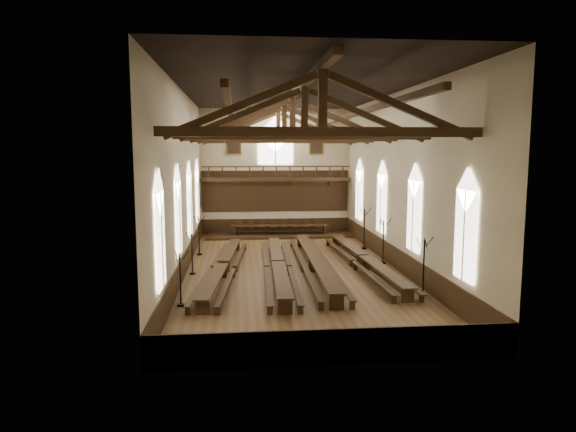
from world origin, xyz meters
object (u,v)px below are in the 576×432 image
(dais, at_px, (280,235))
(candelabrum_right_near, at_px, (423,278))
(candelabrum_left_mid, at_px, (192,261))
(candelabrum_left_near, at_px, (181,289))
(refectory_row_b, at_px, (278,264))
(candelabrum_right_mid, at_px, (383,250))
(refectory_row_c, at_px, (315,261))
(high_table, at_px, (280,226))
(refectory_row_a, at_px, (223,265))
(candelabrum_left_far, at_px, (199,243))
(refectory_row_d, at_px, (364,258))
(candelabrum_right_far, at_px, (364,236))

(dais, xyz_separation_m, candelabrum_right_near, (5.35, -17.00, 0.75))
(candelabrum_left_mid, bearing_deg, candelabrum_left_near, -90.00)
(candelabrum_left_mid, bearing_deg, refectory_row_b, -5.21)
(candelabrum_right_near, xyz_separation_m, candelabrum_right_mid, (0.00, 6.72, 0.01))
(candelabrum_left_near, bearing_deg, refectory_row_c, 40.94)
(high_table, height_order, candelabrum_left_mid, candelabrum_left_mid)
(refectory_row_a, relative_size, candelabrum_right_mid, 5.12)
(refectory_row_b, bearing_deg, candelabrum_right_mid, 17.06)
(candelabrum_left_far, bearing_deg, candelabrum_left_near, -90.00)
(refectory_row_b, bearing_deg, candelabrum_left_mid, 174.79)
(dais, height_order, candelabrum_left_far, candelabrum_left_far)
(refectory_row_c, height_order, high_table, high_table)
(refectory_row_a, height_order, candelabrum_left_far, candelabrum_left_far)
(refectory_row_a, relative_size, candelabrum_right_near, 5.17)
(refectory_row_d, height_order, dais, refectory_row_d)
(dais, relative_size, candelabrum_right_mid, 4.07)
(candelabrum_left_near, bearing_deg, candelabrum_left_mid, 90.00)
(refectory_row_c, height_order, candelabrum_right_mid, candelabrum_right_mid)
(high_table, bearing_deg, refectory_row_c, -84.85)
(dais, relative_size, candelabrum_right_far, 3.94)
(refectory_row_b, bearing_deg, candelabrum_left_near, -131.25)
(high_table, distance_m, candelabrum_right_near, 17.82)
(refectory_row_a, distance_m, candelabrum_right_near, 10.60)
(refectory_row_a, distance_m, candelabrum_left_mid, 1.73)
(dais, distance_m, candelabrum_right_mid, 11.61)
(refectory_row_c, height_order, candelabrum_right_near, candelabrum_right_near)
(refectory_row_b, bearing_deg, candelabrum_right_far, 45.72)
(candelabrum_left_far, height_order, candelabrum_right_far, candelabrum_right_far)
(refectory_row_b, relative_size, high_table, 1.91)
(candelabrum_left_far, xyz_separation_m, candelabrum_right_far, (11.10, 0.94, 0.09))
(refectory_row_d, distance_m, candelabrum_left_near, 11.61)
(refectory_row_b, distance_m, candelabrum_right_near, 7.99)
(refectory_row_a, height_order, dais, refectory_row_a)
(dais, xyz_separation_m, candelabrum_right_far, (5.35, -5.67, 0.78))
(refectory_row_b, bearing_deg, refectory_row_a, 177.86)
(candelabrum_right_near, height_order, candelabrum_right_mid, candelabrum_right_mid)
(candelabrum_left_near, height_order, candelabrum_right_near, candelabrum_right_near)
(dais, relative_size, candelabrum_left_far, 4.39)
(candelabrum_left_near, distance_m, candelabrum_right_near, 11.12)
(refectory_row_c, height_order, refectory_row_d, refectory_row_c)
(candelabrum_left_far, bearing_deg, refectory_row_a, -72.98)
(high_table, bearing_deg, dais, 97.13)
(candelabrum_left_mid, bearing_deg, refectory_row_d, 3.50)
(candelabrum_left_mid, distance_m, candelabrum_left_far, 5.21)
(refectory_row_c, relative_size, refectory_row_d, 1.03)
(refectory_row_a, distance_m, dais, 12.80)
(refectory_row_c, bearing_deg, high_table, 95.15)
(candelabrum_left_mid, relative_size, candelabrum_right_mid, 0.84)
(candelabrum_left_far, bearing_deg, candelabrum_right_far, 4.82)
(refectory_row_b, xyz_separation_m, candelabrum_left_mid, (-4.69, 0.43, 0.16))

